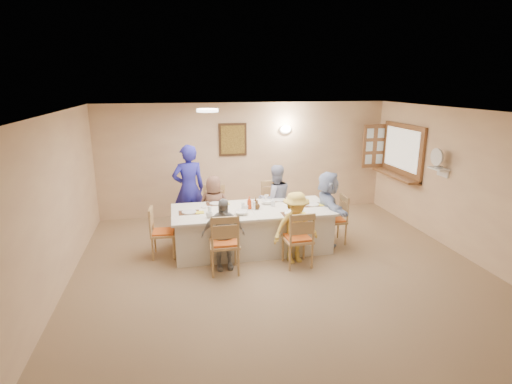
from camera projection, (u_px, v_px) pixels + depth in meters
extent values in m
plane|color=#9D8566|center=(288.00, 282.00, 6.03)|extent=(7.00, 7.00, 0.00)
plane|color=tan|center=(246.00, 159.00, 9.01)|extent=(6.50, 0.00, 6.50)
plane|color=tan|center=(453.00, 370.00, 2.40)|extent=(6.50, 0.00, 6.50)
plane|color=tan|center=(44.00, 218.00, 5.07)|extent=(0.00, 7.00, 7.00)
plane|color=tan|center=(486.00, 191.00, 6.33)|extent=(0.00, 7.00, 7.00)
plane|color=white|center=(291.00, 114.00, 5.37)|extent=(7.00, 7.00, 0.00)
cube|color=#402816|center=(233.00, 140.00, 8.80)|extent=(0.62, 0.04, 0.72)
cube|color=black|center=(233.00, 140.00, 8.78)|extent=(0.52, 0.02, 0.62)
ellipsoid|color=white|center=(286.00, 129.00, 8.95)|extent=(0.26, 0.09, 0.18)
cylinder|color=white|center=(208.00, 110.00, 6.60)|extent=(0.36, 0.36, 0.05)
cube|color=brown|center=(403.00, 151.00, 8.53)|extent=(0.06, 1.50, 1.15)
cube|color=brown|center=(395.00, 175.00, 8.64)|extent=(0.30, 1.50, 0.05)
cube|color=brown|center=(374.00, 146.00, 9.19)|extent=(0.55, 0.04, 1.00)
cube|color=white|center=(439.00, 169.00, 7.26)|extent=(0.22, 0.36, 0.03)
cube|color=silver|center=(252.00, 229.00, 7.15)|extent=(2.80, 1.19, 0.76)
imported|color=brown|center=(214.00, 207.00, 7.62)|extent=(0.72, 0.57, 1.23)
imported|color=#969BBA|center=(275.00, 200.00, 7.83)|extent=(0.76, 0.64, 1.39)
imported|color=#949494|center=(223.00, 234.00, 6.34)|extent=(0.70, 0.31, 1.18)
imported|color=#F8D156|center=(296.00, 228.00, 6.57)|extent=(0.91, 0.67, 1.21)
imported|color=#A2B5DE|center=(327.00, 208.00, 7.35)|extent=(1.35, 0.64, 1.37)
imported|color=#252499|center=(189.00, 189.00, 7.90)|extent=(0.80, 0.66, 1.77)
cube|color=#472B19|center=(221.00, 218.00, 6.54)|extent=(0.35, 0.26, 0.01)
cylinder|color=white|center=(221.00, 218.00, 6.54)|extent=(0.23, 0.23, 0.01)
cube|color=yellow|center=(232.00, 218.00, 6.53)|extent=(0.13, 0.13, 0.01)
cube|color=#472B19|center=(291.00, 214.00, 6.77)|extent=(0.33, 0.24, 0.01)
cylinder|color=white|center=(291.00, 213.00, 6.77)|extent=(0.23, 0.23, 0.01)
cube|color=yellow|center=(302.00, 214.00, 6.76)|extent=(0.13, 0.13, 0.01)
cube|color=#472B19|center=(216.00, 204.00, 7.33)|extent=(0.34, 0.25, 0.01)
cylinder|color=white|center=(216.00, 203.00, 7.33)|extent=(0.22, 0.22, 0.01)
cube|color=yellow|center=(226.00, 204.00, 7.32)|extent=(0.14, 0.14, 0.01)
cube|color=#472B19|center=(279.00, 200.00, 7.57)|extent=(0.34, 0.25, 0.01)
cylinder|color=white|center=(279.00, 200.00, 7.56)|extent=(0.25, 0.25, 0.02)
cube|color=yellow|center=(289.00, 200.00, 7.55)|extent=(0.14, 0.14, 0.01)
cube|color=#472B19|center=(189.00, 213.00, 6.84)|extent=(0.35, 0.26, 0.01)
cylinder|color=white|center=(189.00, 212.00, 6.84)|extent=(0.25, 0.25, 0.02)
cube|color=yellow|center=(200.00, 212.00, 6.82)|extent=(0.14, 0.14, 0.01)
cube|color=#472B19|center=(312.00, 205.00, 7.27)|extent=(0.34, 0.25, 0.01)
cylinder|color=white|center=(312.00, 204.00, 7.27)|extent=(0.25, 0.25, 0.02)
cube|color=yellow|center=(322.00, 205.00, 7.26)|extent=(0.15, 0.15, 0.01)
imported|color=white|center=(209.00, 215.00, 6.57)|extent=(0.18, 0.18, 0.09)
imported|color=white|center=(267.00, 197.00, 7.64)|extent=(0.10, 0.10, 0.08)
imported|color=white|center=(242.00, 213.00, 6.75)|extent=(0.33, 0.33, 0.06)
imported|color=white|center=(267.00, 202.00, 7.33)|extent=(0.25, 0.25, 0.07)
imported|color=#C13910|center=(249.00, 203.00, 7.02)|extent=(0.13, 0.13, 0.23)
imported|color=#462C12|center=(256.00, 202.00, 7.12)|extent=(0.11, 0.11, 0.18)
imported|color=#462C12|center=(257.00, 205.00, 7.02)|extent=(0.13, 0.13, 0.15)
cylinder|color=silver|center=(243.00, 205.00, 7.06)|extent=(0.07, 0.07, 0.10)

